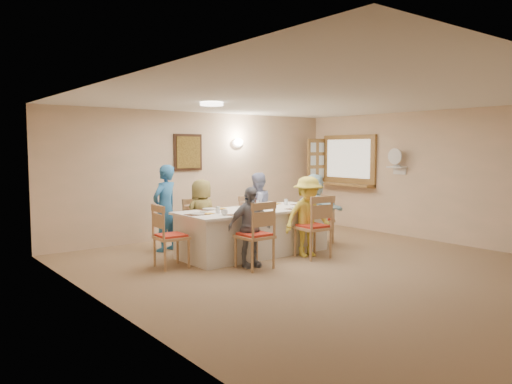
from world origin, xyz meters
TOP-DOWN VIEW (x-y plane):
  - ground at (0.00, 0.00)m, footprint 7.00×7.00m
  - room_walls at (0.00, 0.00)m, footprint 7.00×7.00m
  - wall_picture at (-0.30, 3.46)m, footprint 0.62×0.05m
  - wall_sconce at (0.90, 3.44)m, footprint 0.26×0.09m
  - ceiling_light at (-1.00, 1.50)m, footprint 0.36×0.36m
  - serving_hatch at (3.21, 2.40)m, footprint 0.06×1.50m
  - hatch_sill at (3.09, 2.40)m, footprint 0.30×1.50m
  - shutter_door at (2.95, 3.16)m, footprint 0.55×0.04m
  - fan_shelf at (3.13, 1.05)m, footprint 0.22×0.36m
  - desk_fan at (3.10, 1.05)m, footprint 0.30×0.30m
  - dining_table at (-0.24, 1.41)m, footprint 2.60×1.10m
  - chair_back_left at (-0.84, 2.21)m, footprint 0.44×0.44m
  - chair_back_right at (0.36, 2.21)m, footprint 0.44×0.44m
  - chair_front_left at (-0.84, 0.61)m, footprint 0.49×0.49m
  - chair_front_right at (0.36, 0.61)m, footprint 0.54×0.54m
  - chair_left_end at (-1.79, 1.41)m, footprint 0.49×0.49m
  - chair_right_end at (1.31, 1.41)m, footprint 0.45×0.45m
  - diner_back_left at (-0.84, 2.09)m, footprint 0.72×0.56m
  - diner_back_right at (0.36, 2.09)m, footprint 0.78×0.68m
  - diner_front_left at (-0.84, 0.73)m, footprint 0.78×0.48m
  - diner_front_right at (0.36, 0.73)m, footprint 1.04×0.82m
  - diner_right_end at (1.18, 1.41)m, footprint 1.32×0.69m
  - caregiver at (-1.29, 2.56)m, footprint 0.81×0.76m
  - placemat_fl at (-0.84, 0.99)m, footprint 0.36×0.27m
  - plate_fl at (-0.84, 0.99)m, footprint 0.23×0.23m
  - napkin_fl at (-0.66, 0.94)m, footprint 0.13×0.13m
  - placemat_fr at (0.36, 0.99)m, footprint 0.36×0.27m
  - plate_fr at (0.36, 0.99)m, footprint 0.25×0.25m
  - napkin_fr at (0.54, 0.94)m, footprint 0.14×0.14m
  - placemat_bl at (-0.84, 1.83)m, footprint 0.36×0.27m
  - plate_bl at (-0.84, 1.83)m, footprint 0.25×0.25m
  - napkin_bl at (-0.66, 1.78)m, footprint 0.14×0.14m
  - placemat_br at (0.36, 1.83)m, footprint 0.35×0.26m
  - plate_br at (0.36, 1.83)m, footprint 0.26×0.26m
  - napkin_br at (0.54, 1.78)m, footprint 0.15×0.15m
  - placemat_le at (-1.34, 1.41)m, footprint 0.33×0.25m
  - plate_le at (-1.34, 1.41)m, footprint 0.23×0.23m
  - napkin_le at (-1.16, 1.36)m, footprint 0.13×0.13m
  - placemat_re at (0.88, 1.41)m, footprint 0.36×0.27m
  - plate_re at (0.88, 1.41)m, footprint 0.23×0.23m
  - napkin_re at (1.06, 1.36)m, footprint 0.14×0.14m
  - teacup_a at (-1.05, 1.09)m, footprint 0.15×0.15m
  - teacup_b at (0.18, 1.91)m, footprint 0.13×0.13m
  - bowl_a at (-0.48, 1.16)m, footprint 0.35×0.35m
  - bowl_b at (0.14, 1.68)m, footprint 0.23×0.23m
  - condiment_ketchup at (-0.32, 1.39)m, footprint 0.11×0.11m
  - condiment_brown at (-0.19, 1.44)m, footprint 0.15×0.15m
  - condiment_malt at (-0.14, 1.41)m, footprint 0.13×0.13m
  - drinking_glass at (-0.39, 1.46)m, footprint 0.06×0.06m

SIDE VIEW (x-z plane):
  - ground at x=0.00m, z-range 0.00..0.00m
  - dining_table at x=-0.24m, z-range 0.00..0.76m
  - chair_back_right at x=0.36m, z-range 0.00..0.89m
  - chair_back_left at x=-0.84m, z-range 0.00..0.91m
  - chair_right_end at x=1.31m, z-range 0.00..0.91m
  - chair_left_end at x=-1.79m, z-range 0.00..0.96m
  - chair_front_left at x=-0.84m, z-range 0.00..1.01m
  - chair_front_right at x=0.36m, z-range 0.00..1.03m
  - diner_front_left at x=-0.84m, z-range 0.00..1.21m
  - diner_back_left at x=-0.84m, z-range 0.00..1.26m
  - diner_right_end at x=1.18m, z-range 0.00..1.32m
  - diner_front_right at x=0.36m, z-range 0.00..1.32m
  - diner_back_right at x=0.36m, z-range 0.00..1.33m
  - caregiver at x=-1.29m, z-range 0.00..1.50m
  - placemat_fl at x=-0.84m, z-range 0.76..0.77m
  - placemat_fr at x=0.36m, z-range 0.76..0.77m
  - placemat_bl at x=-0.84m, z-range 0.76..0.77m
  - placemat_br at x=0.36m, z-range 0.76..0.77m
  - placemat_le at x=-1.34m, z-range 0.76..0.77m
  - placemat_re at x=0.88m, z-range 0.76..0.77m
  - napkin_fl at x=-0.66m, z-range 0.77..0.77m
  - napkin_fr at x=0.54m, z-range 0.77..0.77m
  - napkin_bl at x=-0.66m, z-range 0.77..0.77m
  - napkin_br at x=0.54m, z-range 0.77..0.77m
  - napkin_le at x=-1.16m, z-range 0.77..0.77m
  - napkin_re at x=1.06m, z-range 0.77..0.77m
  - plate_fl at x=-0.84m, z-range 0.77..0.78m
  - plate_fr at x=0.36m, z-range 0.77..0.78m
  - plate_bl at x=-0.84m, z-range 0.77..0.78m
  - plate_br at x=0.36m, z-range 0.76..0.78m
  - plate_le at x=-1.34m, z-range 0.77..0.78m
  - plate_re at x=0.88m, z-range 0.77..0.78m
  - bowl_a at x=-0.48m, z-range 0.76..0.82m
  - bowl_b at x=0.14m, z-range 0.76..0.82m
  - teacup_b at x=0.18m, z-range 0.76..0.84m
  - teacup_a at x=-1.05m, z-range 0.76..0.84m
  - drinking_glass at x=-0.39m, z-range 0.77..0.86m
  - condiment_malt at x=-0.14m, z-range 0.76..0.91m
  - condiment_brown at x=-0.19m, z-range 0.76..0.95m
  - condiment_ketchup at x=-0.32m, z-range 0.76..0.97m
  - hatch_sill at x=3.09m, z-range 0.95..1.00m
  - fan_shelf at x=3.13m, z-range 1.39..1.41m
  - serving_hatch at x=3.21m, z-range 0.92..2.08m
  - shutter_door at x=2.95m, z-range 1.00..2.00m
  - room_walls at x=0.00m, z-range -1.99..5.01m
  - desk_fan at x=3.10m, z-range 1.41..1.69m
  - wall_picture at x=-0.30m, z-range 1.34..2.06m
  - wall_sconce at x=0.90m, z-range 1.81..1.99m
  - ceiling_light at x=-1.00m, z-range 2.45..2.50m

